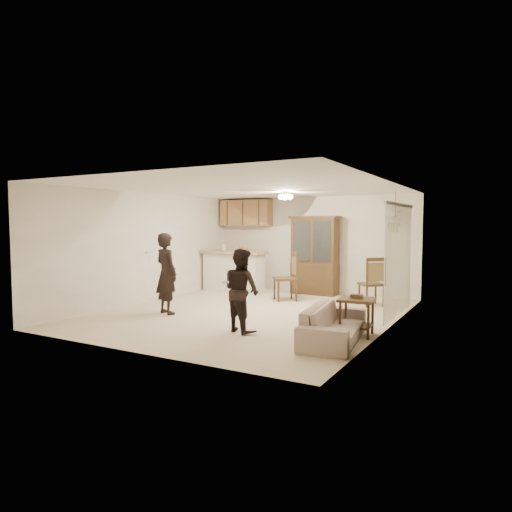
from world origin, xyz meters
The scene contains 23 objects.
floor centered at (0.00, 0.00, 0.00)m, with size 6.50×6.50×0.00m, color beige.
ceiling centered at (0.00, 0.00, 2.50)m, with size 5.50×6.50×0.02m, color white.
wall_back centered at (0.00, 3.25, 1.25)m, with size 5.50×0.02×2.50m, color white.
wall_front centered at (0.00, -3.25, 1.25)m, with size 5.50×0.02×2.50m, color white.
wall_left centered at (-2.75, 0.00, 1.25)m, with size 0.02×6.50×2.50m, color white.
wall_right centered at (2.75, 0.00, 1.25)m, with size 0.02×6.50×2.50m, color white.
breakfast_bar centered at (-1.85, 2.35, 0.50)m, with size 1.60×0.55×1.00m, color white.
bar_top centered at (-1.85, 2.35, 1.05)m, with size 1.75×0.70×0.08m, color tan.
upper_cabinets centered at (-1.90, 3.07, 2.10)m, with size 1.50×0.34×0.70m, color olive.
vertical_blinds centered at (2.71, 0.90, 1.10)m, with size 0.06×2.30×2.10m, color silver, non-canonical shape.
ceiling_fixture centered at (0.20, 1.20, 2.40)m, with size 0.36×0.36×0.20m, color beige, non-canonical shape.
hanging_plant centered at (2.30, 2.40, 1.85)m, with size 0.43×0.37×0.48m, color #305421.
plant_cord centered at (2.30, 2.40, 2.17)m, with size 0.01×0.01×0.65m, color black.
sofa centered at (2.23, -1.32, 0.37)m, with size 1.87×0.73×0.73m, color #C2B2A0.
adult centered at (-1.42, -0.88, 0.90)m, with size 0.66×0.43×1.80m, color black.
child centered at (0.67, -1.46, 0.68)m, with size 0.66×0.51×1.35m, color black.
china_hutch centered at (0.20, 2.96, 0.98)m, with size 1.28×0.53×1.99m.
side_table centered at (2.42, -0.79, 0.31)m, with size 0.60×0.60×0.67m.
chair_bar centered at (-2.04, 2.33, 0.30)m, with size 0.48×0.48×1.05m.
chair_hutch_left centered at (-0.04, 1.72, 0.33)m, with size 0.72×0.72×1.15m.
chair_hutch_right centered at (1.91, 2.02, 0.30)m, with size 0.67×0.67×1.07m.
controller_adult centered at (-1.54, -1.24, 1.24)m, with size 0.04×0.14×0.04m, color white.
controller_child centered at (0.54, -1.76, 0.85)m, with size 0.04×0.12×0.04m, color white.
Camera 1 is at (4.52, -7.88, 1.79)m, focal length 32.00 mm.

